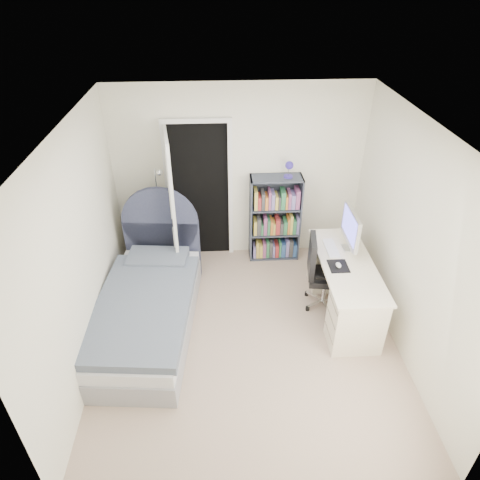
{
  "coord_description": "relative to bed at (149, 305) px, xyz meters",
  "views": [
    {
      "loc": [
        -0.3,
        -3.58,
        3.73
      ],
      "look_at": [
        -0.07,
        0.43,
        1.08
      ],
      "focal_mm": 32.0,
      "sensor_mm": 36.0,
      "label": 1
    }
  ],
  "objects": [
    {
      "name": "room_shell",
      "position": [
        1.16,
        -0.28,
        0.94
      ],
      "size": [
        3.5,
        3.7,
        2.6
      ],
      "color": "gray",
      "rests_on": "ground"
    },
    {
      "name": "door",
      "position": [
        0.38,
        1.23,
        0.73
      ],
      "size": [
        0.92,
        0.83,
        2.06
      ],
      "color": "black",
      "rests_on": "ground"
    },
    {
      "name": "bed",
      "position": [
        0.0,
        0.0,
        0.0
      ],
      "size": [
        1.23,
        2.28,
        1.35
      ],
      "color": "gray",
      "rests_on": "ground"
    },
    {
      "name": "nightstand",
      "position": [
        0.05,
        1.25,
        0.07
      ],
      "size": [
        0.38,
        0.38,
        0.57
      ],
      "color": "tan",
      "rests_on": "ground"
    },
    {
      "name": "floor_lamp",
      "position": [
        0.09,
        1.17,
        0.32
      ],
      "size": [
        0.22,
        0.22,
        1.53
      ],
      "color": "silver",
      "rests_on": "ground"
    },
    {
      "name": "bookcase",
      "position": [
        1.68,
        1.36,
        0.28
      ],
      "size": [
        0.72,
        0.31,
        1.51
      ],
      "color": "#39404E",
      "rests_on": "ground"
    },
    {
      "name": "desk",
      "position": [
        2.36,
        0.1,
        0.11
      ],
      "size": [
        0.62,
        1.54,
        1.26
      ],
      "color": "#F3E7CB",
      "rests_on": "ground"
    },
    {
      "name": "office_chair",
      "position": [
        2.09,
        0.25,
        0.24
      ],
      "size": [
        0.53,
        0.54,
        0.99
      ],
      "color": "silver",
      "rests_on": "ground"
    }
  ]
}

